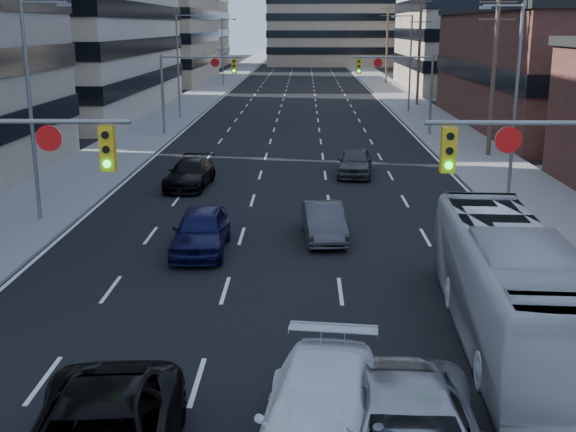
# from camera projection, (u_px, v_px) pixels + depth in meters

# --- Properties ---
(road_surface) EXTENTS (18.00, 300.00, 0.02)m
(road_surface) POSITION_uv_depth(u_px,v_px,m) (302.00, 69.00, 136.56)
(road_surface) COLOR black
(road_surface) RESTS_ON ground
(sidewalk_left) EXTENTS (5.00, 300.00, 0.15)m
(sidewalk_left) POSITION_uv_depth(u_px,v_px,m) (241.00, 69.00, 136.80)
(sidewalk_left) COLOR slate
(sidewalk_left) RESTS_ON ground
(sidewalk_right) EXTENTS (5.00, 300.00, 0.15)m
(sidewalk_right) POSITION_uv_depth(u_px,v_px,m) (363.00, 69.00, 136.28)
(sidewalk_right) COLOR slate
(sidewalk_right) RESTS_ON ground
(office_left_far) EXTENTS (20.00, 30.00, 16.00)m
(office_left_far) POSITION_uv_depth(u_px,v_px,m) (138.00, 26.00, 106.07)
(office_left_far) COLOR gray
(office_left_far) RESTS_ON ground
(office_right_far) EXTENTS (22.00, 28.00, 14.00)m
(office_right_far) POSITION_uv_depth(u_px,v_px,m) (493.00, 34.00, 93.60)
(office_right_far) COLOR gray
(office_right_far) RESTS_ON ground
(bg_block_left) EXTENTS (24.00, 24.00, 20.00)m
(bg_block_left) POSITION_uv_depth(u_px,v_px,m) (163.00, 16.00, 144.31)
(bg_block_left) COLOR #ADA089
(bg_block_left) RESTS_ON ground
(bg_block_right) EXTENTS (22.00, 22.00, 12.00)m
(bg_block_right) POSITION_uv_depth(u_px,v_px,m) (474.00, 37.00, 134.29)
(bg_block_right) COLOR gray
(bg_block_right) RESTS_ON ground
(signal_far_left) EXTENTS (6.09, 0.33, 6.00)m
(signal_far_left) POSITION_uv_depth(u_px,v_px,m) (193.00, 78.00, 53.47)
(signal_far_left) COLOR slate
(signal_far_left) RESTS_ON ground
(signal_far_right) EXTENTS (6.09, 0.33, 6.00)m
(signal_far_right) POSITION_uv_depth(u_px,v_px,m) (400.00, 78.00, 53.12)
(signal_far_right) COLOR slate
(signal_far_right) RESTS_ON ground
(utility_pole_block) EXTENTS (2.20, 0.28, 11.00)m
(utility_pole_block) POSITION_uv_depth(u_px,v_px,m) (494.00, 64.00, 43.95)
(utility_pole_block) COLOR #4C3D2D
(utility_pole_block) RESTS_ON ground
(utility_pole_midblock) EXTENTS (2.20, 0.28, 11.00)m
(utility_pole_midblock) POSITION_uv_depth(u_px,v_px,m) (419.00, 49.00, 72.94)
(utility_pole_midblock) COLOR #4C3D2D
(utility_pole_midblock) RESTS_ON ground
(utility_pole_distant) EXTENTS (2.20, 0.28, 11.00)m
(utility_pole_distant) POSITION_uv_depth(u_px,v_px,m) (387.00, 42.00, 101.94)
(utility_pole_distant) COLOR #4C3D2D
(utility_pole_distant) RESTS_ON ground
(streetlight_left_near) EXTENTS (2.03, 0.22, 9.00)m
(streetlight_left_near) POSITION_uv_depth(u_px,v_px,m) (34.00, 102.00, 29.18)
(streetlight_left_near) COLOR slate
(streetlight_left_near) RESTS_ON ground
(streetlight_left_mid) EXTENTS (2.03, 0.22, 9.00)m
(streetlight_left_mid) POSITION_uv_depth(u_px,v_px,m) (180.00, 61.00, 63.01)
(streetlight_left_mid) COLOR slate
(streetlight_left_mid) RESTS_ON ground
(streetlight_left_far) EXTENTS (2.03, 0.22, 9.00)m
(streetlight_left_far) POSITION_uv_depth(u_px,v_px,m) (224.00, 49.00, 96.84)
(streetlight_left_far) COLOR slate
(streetlight_left_far) RESTS_ON ground
(streetlight_right_near) EXTENTS (2.03, 0.22, 9.00)m
(streetlight_right_near) POSITION_uv_depth(u_px,v_px,m) (513.00, 92.00, 33.54)
(streetlight_right_near) COLOR slate
(streetlight_right_near) RESTS_ON ground
(streetlight_right_far) EXTENTS (2.03, 0.22, 9.00)m
(streetlight_right_far) POSITION_uv_depth(u_px,v_px,m) (409.00, 59.00, 67.37)
(streetlight_right_far) COLOR slate
(streetlight_right_far) RESTS_ON ground
(white_van) EXTENTS (3.00, 6.00, 1.67)m
(white_van) POSITION_uv_depth(u_px,v_px,m) (321.00, 421.00, 13.54)
(white_van) COLOR white
(white_van) RESTS_ON ground
(transit_bus) EXTENTS (3.09, 10.95, 3.02)m
(transit_bus) POSITION_uv_depth(u_px,v_px,m) (509.00, 285.00, 18.70)
(transit_bus) COLOR beige
(transit_bus) RESTS_ON ground
(sedan_blue) EXTENTS (1.96, 4.74, 1.61)m
(sedan_blue) POSITION_uv_depth(u_px,v_px,m) (201.00, 230.00, 26.26)
(sedan_blue) COLOR black
(sedan_blue) RESTS_ON ground
(sedan_grey_center) EXTENTS (1.80, 4.30, 1.38)m
(sedan_grey_center) POSITION_uv_depth(u_px,v_px,m) (324.00, 222.00, 27.86)
(sedan_grey_center) COLOR #3A3A3D
(sedan_grey_center) RESTS_ON ground
(sedan_black_far) EXTENTS (2.35, 5.02, 1.42)m
(sedan_black_far) POSITION_uv_depth(u_px,v_px,m) (190.00, 174.00, 36.79)
(sedan_black_far) COLOR black
(sedan_black_far) RESTS_ON ground
(sedan_grey_right) EXTENTS (2.25, 4.67, 1.54)m
(sedan_grey_right) POSITION_uv_depth(u_px,v_px,m) (355.00, 162.00, 39.71)
(sedan_grey_right) COLOR #37373A
(sedan_grey_right) RESTS_ON ground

